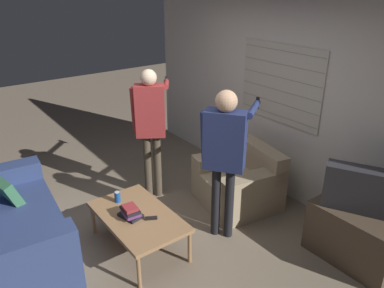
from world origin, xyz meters
name	(u,v)px	position (x,y,z in m)	size (l,w,h in m)	color
ground_plane	(148,239)	(0.00, 0.00, 0.00)	(16.00, 16.00, 0.00)	#7F705B
wall_back	(278,99)	(0.00, 2.03, 1.28)	(5.20, 0.08, 2.55)	silver
couch_blue	(8,230)	(-0.62, -1.28, 0.33)	(1.86, 1.08, 0.85)	navy
armchair_beige	(240,182)	(0.06, 1.37, 0.30)	(1.09, 1.03, 0.76)	tan
coffee_table	(138,218)	(0.07, -0.14, 0.38)	(1.12, 0.67, 0.42)	#9E754C
tv_stand	(357,234)	(1.57, 1.58, 0.29)	(0.90, 0.59, 0.58)	#4C3D2D
tv	(367,191)	(1.57, 1.59, 0.81)	(0.80, 0.54, 0.46)	#2D2D33
person_left_standing	(151,119)	(-0.78, 0.57, 1.09)	(0.61, 0.76, 1.73)	#4C4233
person_right_standing	(225,147)	(0.43, 0.74, 1.10)	(0.52, 0.86, 1.71)	black
book_stack	(131,212)	(0.06, -0.22, 0.48)	(0.27, 0.22, 0.14)	black
soda_can	(117,197)	(-0.29, -0.19, 0.48)	(0.07, 0.07, 0.13)	#194C9E
spare_remote	(151,218)	(0.22, -0.07, 0.43)	(0.10, 0.13, 0.02)	black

